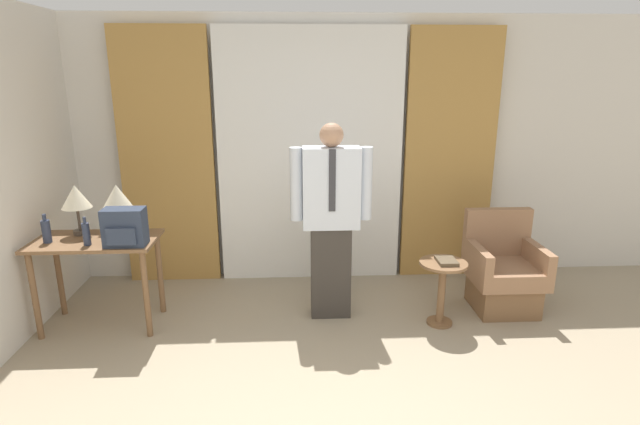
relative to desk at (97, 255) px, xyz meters
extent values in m
cube|color=silver|center=(1.85, 1.12, 0.70)|extent=(10.00, 0.06, 2.70)
cube|color=white|center=(1.85, 0.99, 0.64)|extent=(1.87, 0.06, 2.58)
cube|color=#B28442|center=(0.40, 0.99, 0.64)|extent=(0.93, 0.06, 2.58)
cube|color=#B28442|center=(3.29, 0.99, 0.64)|extent=(0.93, 0.06, 2.58)
cube|color=brown|center=(0.00, 0.00, 0.12)|extent=(1.01, 0.56, 0.03)
cylinder|color=brown|center=(-0.45, -0.22, -0.27)|extent=(0.05, 0.05, 0.76)
cylinder|color=brown|center=(0.45, -0.22, -0.27)|extent=(0.05, 0.05, 0.76)
cylinder|color=brown|center=(-0.45, 0.22, -0.27)|extent=(0.05, 0.05, 0.76)
cylinder|color=brown|center=(0.45, 0.22, -0.27)|extent=(0.05, 0.05, 0.76)
cylinder|color=#4C4238|center=(-0.17, 0.14, 0.16)|extent=(0.11, 0.11, 0.04)
cylinder|color=#4C4238|center=(-0.17, 0.14, 0.28)|extent=(0.02, 0.02, 0.20)
cone|color=beige|center=(-0.17, 0.14, 0.47)|extent=(0.24, 0.24, 0.20)
cylinder|color=#4C4238|center=(0.17, 0.14, 0.16)|extent=(0.11, 0.11, 0.04)
cylinder|color=#4C4238|center=(0.17, 0.14, 0.28)|extent=(0.02, 0.02, 0.20)
cone|color=beige|center=(0.17, 0.14, 0.47)|extent=(0.24, 0.24, 0.20)
cylinder|color=#2D3851|center=(-0.36, -0.06, 0.23)|extent=(0.07, 0.07, 0.19)
cylinder|color=#2D3851|center=(-0.36, -0.06, 0.35)|extent=(0.03, 0.03, 0.05)
cylinder|color=#2D3851|center=(0.00, -0.14, 0.23)|extent=(0.06, 0.06, 0.18)
cylinder|color=#2D3851|center=(0.00, -0.14, 0.35)|extent=(0.03, 0.03, 0.05)
cube|color=#2D384C|center=(0.31, -0.16, 0.29)|extent=(0.33, 0.18, 0.31)
cube|color=#2D384C|center=(0.31, -0.27, 0.24)|extent=(0.23, 0.03, 0.14)
cube|color=#38332D|center=(1.99, 0.09, -0.23)|extent=(0.35, 0.19, 0.84)
cube|color=silver|center=(1.99, 0.09, 0.53)|extent=(0.49, 0.22, 0.70)
cube|color=#333338|center=(1.99, -0.03, 0.62)|extent=(0.06, 0.01, 0.52)
cylinder|color=silver|center=(1.70, 0.09, 0.57)|extent=(0.11, 0.11, 0.63)
cylinder|color=silver|center=(2.29, 0.09, 0.57)|extent=(0.11, 0.11, 0.63)
sphere|color=tan|center=(1.99, 0.09, 0.99)|extent=(0.20, 0.20, 0.20)
cube|color=brown|center=(3.60, 0.10, -0.51)|extent=(0.53, 0.51, 0.29)
cube|color=#936B4C|center=(3.60, 0.10, -0.28)|extent=(0.63, 0.60, 0.16)
cube|color=#936B4C|center=(3.60, 0.37, 0.02)|extent=(0.63, 0.10, 0.46)
cube|color=#936B4C|center=(3.33, 0.10, -0.11)|extent=(0.08, 0.60, 0.18)
cube|color=#936B4C|center=(3.88, 0.10, -0.11)|extent=(0.08, 0.60, 0.18)
cylinder|color=brown|center=(2.94, -0.14, -0.64)|extent=(0.22, 0.22, 0.02)
cylinder|color=brown|center=(2.94, -0.14, -0.38)|extent=(0.07, 0.07, 0.55)
cylinder|color=brown|center=(2.94, -0.14, -0.09)|extent=(0.41, 0.41, 0.02)
cube|color=brown|center=(2.96, -0.15, -0.06)|extent=(0.16, 0.21, 0.03)
camera|label=1|loc=(1.68, -4.06, 1.49)|focal=28.00mm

